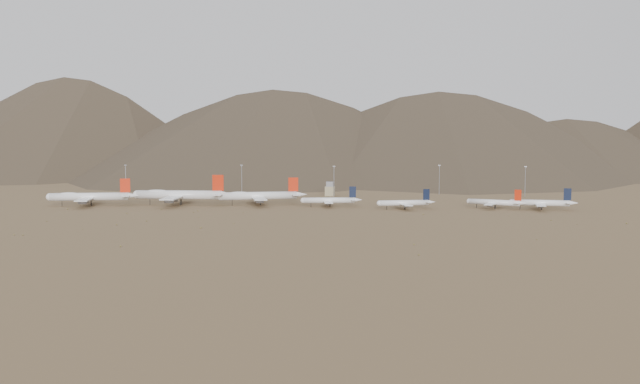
# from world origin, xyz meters

# --- Properties ---
(ground) EXTENTS (3000.00, 3000.00, 0.00)m
(ground) POSITION_xyz_m (0.00, 0.00, 0.00)
(ground) COLOR olive
(ground) RESTS_ON ground
(mountain_ridge) EXTENTS (4400.00, 1000.00, 300.00)m
(mountain_ridge) POSITION_xyz_m (0.00, 900.00, 150.00)
(mountain_ridge) COLOR #4D3E2E
(mountain_ridge) RESTS_ON ground
(widebody_west) EXTENTS (66.12, 51.91, 19.91)m
(widebody_west) POSITION_xyz_m (-138.37, 21.62, 6.87)
(widebody_west) COLOR white
(widebody_west) RESTS_ON ground
(widebody_centre) EXTENTS (76.17, 58.34, 22.61)m
(widebody_centre) POSITION_xyz_m (-74.22, 32.56, 7.80)
(widebody_centre) COLOR white
(widebody_centre) RESTS_ON ground
(widebody_east) EXTENTS (65.73, 52.06, 20.08)m
(widebody_east) POSITION_xyz_m (-16.10, 40.22, 6.92)
(widebody_east) COLOR white
(widebody_east) RESTS_ON ground
(narrowbody_a) EXTENTS (44.69, 32.41, 14.79)m
(narrowbody_a) POSITION_xyz_m (37.74, 31.54, 4.80)
(narrowbody_a) COLOR white
(narrowbody_a) RESTS_ON ground
(narrowbody_b) EXTENTS (41.60, 30.73, 14.04)m
(narrowbody_b) POSITION_xyz_m (91.29, 20.66, 4.56)
(narrowbody_b) COLOR white
(narrowbody_b) RESTS_ON ground
(narrowbody_c) EXTENTS (40.63, 30.50, 14.15)m
(narrowbody_c) POSITION_xyz_m (154.67, 29.41, 4.59)
(narrowbody_c) COLOR white
(narrowbody_c) RESTS_ON ground
(narrowbody_d) EXTENTS (46.55, 33.66, 15.38)m
(narrowbody_d) POSITION_xyz_m (185.65, 25.06, 4.99)
(narrowbody_d) COLOR white
(narrowbody_d) RESTS_ON ground
(control_tower) EXTENTS (8.00, 8.00, 12.00)m
(control_tower) POSITION_xyz_m (30.00, 120.00, 5.32)
(control_tower) COLOR tan
(control_tower) RESTS_ON ground
(mast_far_west) EXTENTS (2.00, 0.60, 25.70)m
(mast_far_west) POSITION_xyz_m (-148.02, 119.09, 14.20)
(mast_far_west) COLOR gray
(mast_far_west) RESTS_ON ground
(mast_west) EXTENTS (2.00, 0.60, 25.70)m
(mast_west) POSITION_xyz_m (-47.40, 127.76, 14.20)
(mast_west) COLOR gray
(mast_west) RESTS_ON ground
(mast_centre) EXTENTS (2.00, 0.60, 25.70)m
(mast_centre) POSITION_xyz_m (33.89, 114.38, 14.20)
(mast_centre) COLOR gray
(mast_centre) RESTS_ON ground
(mast_east) EXTENTS (2.00, 0.60, 25.70)m
(mast_east) POSITION_xyz_m (123.07, 141.22, 14.20)
(mast_east) COLOR gray
(mast_east) RESTS_ON ground
(mast_far_east) EXTENTS (2.00, 0.60, 25.70)m
(mast_far_east) POSITION_xyz_m (192.92, 126.85, 14.20)
(mast_far_east) COLOR gray
(mast_far_east) RESTS_ON ground
(desert_scrub) EXTENTS (411.10, 169.47, 0.84)m
(desert_scrub) POSITION_xyz_m (-35.00, -73.47, 0.32)
(desert_scrub) COLOR olive
(desert_scrub) RESTS_ON ground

